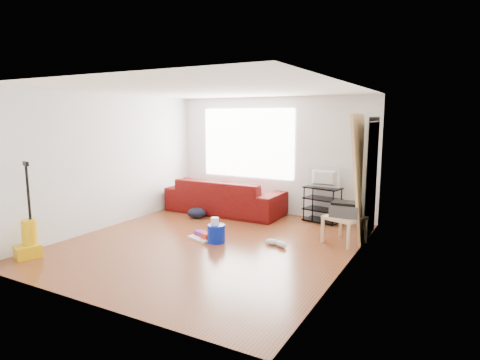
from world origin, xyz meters
The scene contains 13 objects.
room centered at (0.07, 0.15, 1.25)m, with size 4.51×5.01×2.51m.
sofa centered at (-0.87, 1.95, 0.00)m, with size 2.56×1.00×0.75m, color #430300.
tv_stand centered at (1.22, 2.22, 0.36)m, with size 0.77×0.54×0.71m.
tv centered at (1.22, 2.22, 0.89)m, with size 0.63×0.08×0.37m, color black.
side_table centered at (1.95, 1.10, 0.38)m, with size 0.71×0.71×0.45m.
printer centered at (1.95, 1.10, 0.57)m, with size 0.49×0.39×0.24m.
bucket centered at (0.07, 0.09, 0.00)m, with size 0.30×0.30×0.30m, color #061CA5.
toilet_paper centered at (0.05, 0.08, 0.21)m, with size 0.13×0.13×0.12m, color white.
cleaning_tray centered at (-0.21, 0.17, 0.05)m, with size 0.55×0.50×0.17m.
backpack centered at (-1.15, 1.28, 0.00)m, with size 0.39×0.31×0.21m, color black.
sneakers centered at (1.04, 0.40, 0.05)m, with size 0.44×0.22×0.10m.
vacuum centered at (-2.00, -1.86, 0.26)m, with size 0.40×0.42×1.43m.
door_panel centered at (2.13, 1.38, 0.00)m, with size 0.04×0.85×2.13m, color tan.
Camera 1 is at (3.53, -5.39, 2.07)m, focal length 30.00 mm.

